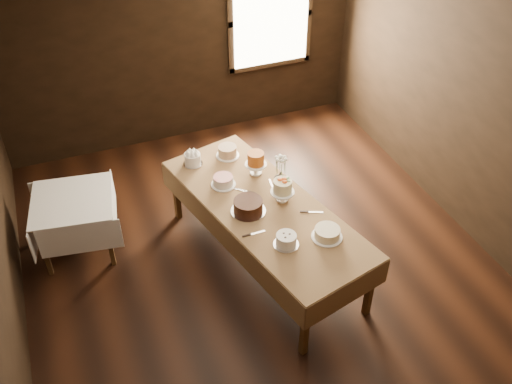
% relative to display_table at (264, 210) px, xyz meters
% --- Properties ---
extents(floor, '(5.00, 6.00, 0.01)m').
position_rel_display_table_xyz_m(floor, '(-0.06, -0.12, -0.75)').
color(floor, black).
rests_on(floor, ground).
extents(ceiling, '(5.00, 6.00, 0.01)m').
position_rel_display_table_xyz_m(ceiling, '(-0.06, -0.12, 2.05)').
color(ceiling, beige).
rests_on(ceiling, wall_back).
extents(wall_back, '(5.00, 0.02, 2.80)m').
position_rel_display_table_xyz_m(wall_back, '(-0.06, 2.88, 0.65)').
color(wall_back, black).
rests_on(wall_back, ground).
extents(wall_right, '(0.02, 6.00, 2.80)m').
position_rel_display_table_xyz_m(wall_right, '(2.44, -0.12, 0.65)').
color(wall_right, black).
rests_on(wall_right, ground).
extents(window, '(1.10, 0.05, 1.30)m').
position_rel_display_table_xyz_m(window, '(1.24, 2.82, 0.85)').
color(window, '#FFEABF').
rests_on(window, wall_back).
extents(display_table, '(1.61, 2.78, 0.81)m').
position_rel_display_table_xyz_m(display_table, '(0.00, 0.00, 0.00)').
color(display_table, '#422910').
rests_on(display_table, ground).
extents(side_table, '(0.98, 0.98, 0.72)m').
position_rel_display_table_xyz_m(side_table, '(-1.87, 0.95, -0.11)').
color(side_table, '#422910').
rests_on(side_table, ground).
extents(cake_meringue, '(0.22, 0.22, 0.14)m').
position_rel_display_table_xyz_m(cake_meringue, '(-0.48, 0.98, 0.13)').
color(cake_meringue, silver).
rests_on(cake_meringue, display_table).
extents(cake_speckled, '(0.30, 0.30, 0.13)m').
position_rel_display_table_xyz_m(cake_speckled, '(-0.06, 0.99, 0.12)').
color(cake_speckled, white).
rests_on(cake_speckled, display_table).
extents(cake_lattice, '(0.28, 0.28, 0.10)m').
position_rel_display_table_xyz_m(cake_lattice, '(-0.28, 0.49, 0.11)').
color(cake_lattice, white).
rests_on(cake_lattice, display_table).
extents(cake_caramel, '(0.26, 0.26, 0.28)m').
position_rel_display_table_xyz_m(cake_caramel, '(0.12, 0.56, 0.18)').
color(cake_caramel, white).
rests_on(cake_caramel, display_table).
extents(cake_chocolate, '(0.36, 0.36, 0.14)m').
position_rel_display_table_xyz_m(cake_chocolate, '(-0.19, -0.03, 0.13)').
color(cake_chocolate, silver).
rests_on(cake_chocolate, display_table).
extents(cake_flowers, '(0.27, 0.27, 0.26)m').
position_rel_display_table_xyz_m(cake_flowers, '(0.21, 0.02, 0.17)').
color(cake_flowers, white).
rests_on(cake_flowers, display_table).
extents(cake_swirl, '(0.27, 0.27, 0.13)m').
position_rel_display_table_xyz_m(cake_swirl, '(-0.03, -0.62, 0.12)').
color(cake_swirl, silver).
rests_on(cake_swirl, display_table).
extents(cake_cream, '(0.34, 0.34, 0.11)m').
position_rel_display_table_xyz_m(cake_cream, '(0.39, -0.67, 0.11)').
color(cake_cream, white).
rests_on(cake_cream, display_table).
extents(cake_server_b, '(0.23, 0.12, 0.01)m').
position_rel_display_table_xyz_m(cake_server_b, '(0.45, -0.29, 0.06)').
color(cake_server_b, silver).
rests_on(cake_server_b, display_table).
extents(cake_server_c, '(0.19, 0.18, 0.01)m').
position_rel_display_table_xyz_m(cake_server_c, '(-0.14, 0.33, 0.06)').
color(cake_server_c, silver).
rests_on(cake_server_c, display_table).
extents(cake_server_d, '(0.06, 0.24, 0.01)m').
position_rel_display_table_xyz_m(cake_server_d, '(0.21, 0.32, 0.06)').
color(cake_server_d, silver).
rests_on(cake_server_d, display_table).
extents(cake_server_e, '(0.24, 0.03, 0.01)m').
position_rel_display_table_xyz_m(cake_server_e, '(-0.22, -0.36, 0.06)').
color(cake_server_e, silver).
rests_on(cake_server_e, display_table).
extents(flower_vase, '(0.18, 0.18, 0.15)m').
position_rel_display_table_xyz_m(flower_vase, '(0.31, 0.29, 0.13)').
color(flower_vase, '#2D2823').
rests_on(flower_vase, display_table).
extents(flower_bouquet, '(0.14, 0.14, 0.20)m').
position_rel_display_table_xyz_m(flower_bouquet, '(0.31, 0.29, 0.33)').
color(flower_bouquet, white).
rests_on(flower_bouquet, flower_vase).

